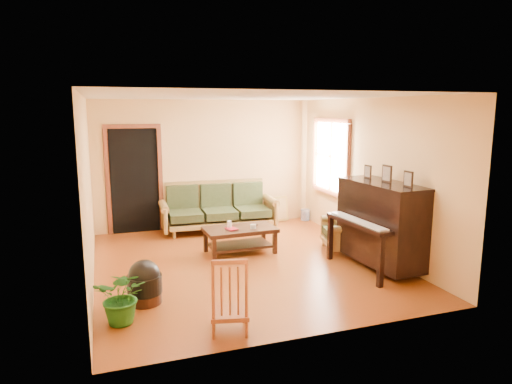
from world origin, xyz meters
name	(u,v)px	position (x,y,z in m)	size (l,w,h in m)	color
floor	(243,263)	(0.00, 0.00, 0.00)	(5.00, 5.00, 0.00)	#682B0D
doorway	(135,181)	(-1.45, 2.48, 1.02)	(1.08, 0.16, 2.05)	black
window	(331,157)	(2.21, 1.30, 1.50)	(0.12, 1.36, 1.46)	white
sofa	(219,207)	(0.13, 2.05, 0.48)	(2.26, 0.95, 0.97)	olive
coffee_table	(240,240)	(0.11, 0.54, 0.22)	(1.20, 0.65, 0.44)	black
armchair	(344,228)	(1.84, 0.09, 0.40)	(0.76, 0.80, 0.80)	olive
piano	(381,226)	(1.93, -0.88, 0.67)	(0.89, 1.51, 1.33)	black
footstool	(145,287)	(-1.63, -1.03, 0.21)	(0.44, 0.44, 0.42)	black
red_chair	(229,293)	(-0.82, -2.09, 0.44)	(0.41, 0.45, 0.88)	brown
leaning_frame	(278,209)	(1.53, 2.33, 0.29)	(0.43, 0.10, 0.58)	#B18C3B
ceramic_crock	(305,215)	(2.14, 2.28, 0.12)	(0.19, 0.19, 0.24)	#3750A5
potted_plant	(123,296)	(-1.91, -1.52, 0.33)	(0.59, 0.51, 0.65)	#1C5A19
book	(227,230)	(-0.14, 0.46, 0.45)	(0.16, 0.22, 0.02)	maroon
candle	(229,225)	(-0.07, 0.57, 0.50)	(0.08, 0.08, 0.13)	white
glass_jar	(253,226)	(0.31, 0.44, 0.47)	(0.10, 0.10, 0.07)	silver
remote	(254,225)	(0.39, 0.63, 0.44)	(0.13, 0.04, 0.01)	black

